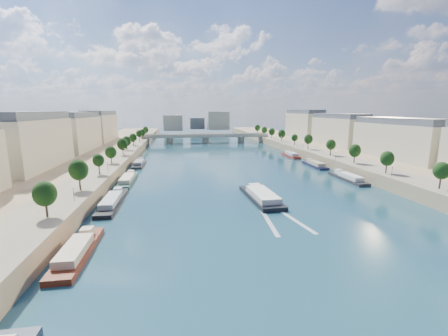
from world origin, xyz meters
name	(u,v)px	position (x,y,z in m)	size (l,w,h in m)	color
ground	(227,166)	(0.00, 100.00, 0.00)	(700.00, 700.00, 0.00)	#0D2A39
quay_left	(80,166)	(-72.00, 100.00, 2.50)	(44.00, 520.00, 5.00)	#9E8460
quay_right	(354,158)	(72.00, 100.00, 2.50)	(44.00, 520.00, 5.00)	#9E8460
pave_left	(112,160)	(-57.00, 100.00, 5.05)	(14.00, 520.00, 0.10)	gray
pave_right	(329,154)	(57.00, 100.00, 5.05)	(14.00, 520.00, 0.10)	gray
trees_left	(116,148)	(-55.00, 102.00, 10.48)	(4.80, 268.80, 8.26)	#382B1E
trees_right	(318,143)	(55.00, 110.00, 10.48)	(4.80, 268.80, 8.26)	#382B1E
lamps_left	(117,157)	(-52.50, 90.00, 7.78)	(0.36, 200.36, 4.28)	black
lamps_right	(318,148)	(52.50, 105.00, 7.78)	(0.36, 200.36, 4.28)	black
buildings_left	(58,135)	(-85.00, 112.00, 16.45)	(16.00, 226.00, 23.20)	beige
buildings_right	(365,131)	(85.00, 112.00, 16.45)	(16.00, 226.00, 23.20)	beige
skyline	(201,122)	(3.19, 319.52, 14.66)	(79.00, 42.00, 22.00)	beige
bridge	(206,137)	(0.00, 215.21, 5.08)	(112.00, 12.00, 8.15)	#C1B79E
tour_barge	(261,196)	(1.85, 40.31, 1.01)	(9.05, 27.41, 3.73)	black
wake	(277,217)	(1.85, 23.69, 0.02)	(10.75, 26.02, 0.04)	silver
moored_barges_left	(113,202)	(-45.50, 42.39, 0.84)	(5.00, 159.95, 3.60)	#192337
moored_barges_right	(344,177)	(45.50, 64.23, 0.84)	(5.00, 164.34, 3.60)	black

